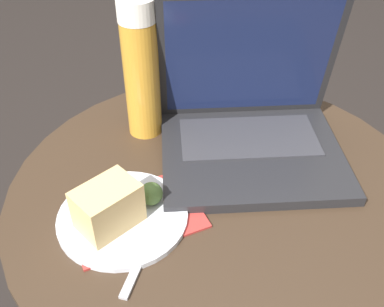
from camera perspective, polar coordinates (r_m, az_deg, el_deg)
table at (r=0.87m, az=3.09°, el=-12.87°), size 0.69×0.69×0.58m
napkin at (r=0.69m, az=-7.17°, el=-7.84°), size 0.20×0.14×0.00m
laptop at (r=0.79m, az=7.43°, el=4.02°), size 0.38×0.34×0.27m
beer_glass at (r=0.79m, az=-6.47°, el=10.51°), size 0.06×0.06×0.25m
snack_plate at (r=0.67m, az=-9.41°, el=-7.11°), size 0.20×0.20×0.08m
fork at (r=0.66m, az=-5.50°, el=-10.95°), size 0.12×0.14×0.00m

